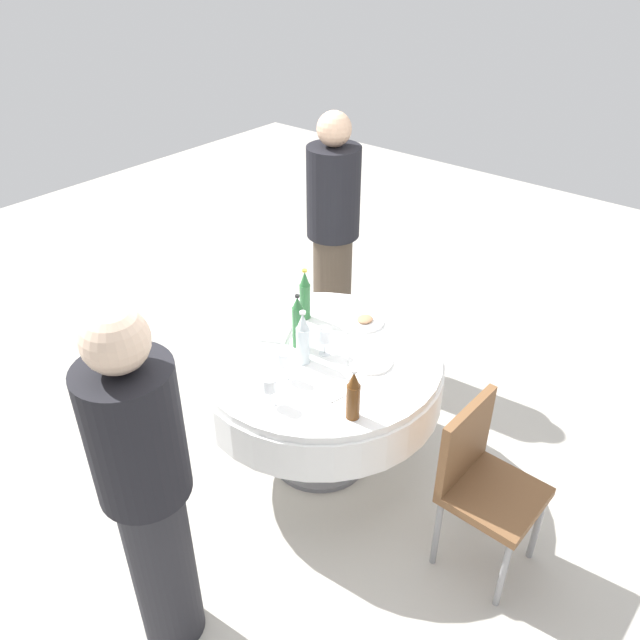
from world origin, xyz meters
name	(u,v)px	position (x,y,z in m)	size (l,w,h in m)	color
ground_plane	(320,457)	(0.00, 0.00, 0.00)	(10.00, 10.00, 0.00)	#B7B2A8
dining_table	(320,377)	(0.00, 0.00, 0.59)	(1.30, 1.30, 0.74)	white
bottle_brown_outer	(353,396)	(0.28, 0.43, 0.86)	(0.06, 0.06, 0.27)	#593314
bottle_green_north	(305,296)	(-0.22, -0.29, 0.88)	(0.06, 0.06, 0.31)	#2D6B38
bottle_clear_near	(303,339)	(0.11, -0.02, 0.88)	(0.07, 0.07, 0.30)	silver
bottle_green_front	(298,323)	(0.02, -0.13, 0.89)	(0.06, 0.06, 0.31)	#2D6B38
wine_glass_front	(325,336)	(-0.02, 0.02, 0.85)	(0.07, 0.07, 0.16)	white
wine_glass_right	(270,386)	(0.45, 0.07, 0.84)	(0.07, 0.07, 0.15)	white
wine_glass_rear	(283,360)	(0.27, -0.01, 0.85)	(0.06, 0.06, 0.15)	white
plate_inner	(370,361)	(-0.10, 0.25, 0.75)	(0.23, 0.23, 0.02)	white
plate_mid	(365,321)	(-0.38, 0.01, 0.75)	(0.21, 0.21, 0.04)	white
spoon_north	(345,395)	(0.19, 0.31, 0.74)	(0.18, 0.02, 0.01)	silver
spoon_near	(245,370)	(0.35, -0.20, 0.74)	(0.18, 0.02, 0.01)	silver
folded_napkin	(273,332)	(0.02, -0.31, 0.75)	(0.17, 0.17, 0.02)	white
person_outer	(333,237)	(-0.89, -0.63, 0.89)	(0.34, 0.34, 1.70)	#4C3F33
person_north	(147,489)	(1.21, 0.16, 0.87)	(0.34, 0.34, 1.65)	#26262B
chair_rear	(481,476)	(0.03, 0.97, 0.52)	(0.41, 0.41, 0.87)	brown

